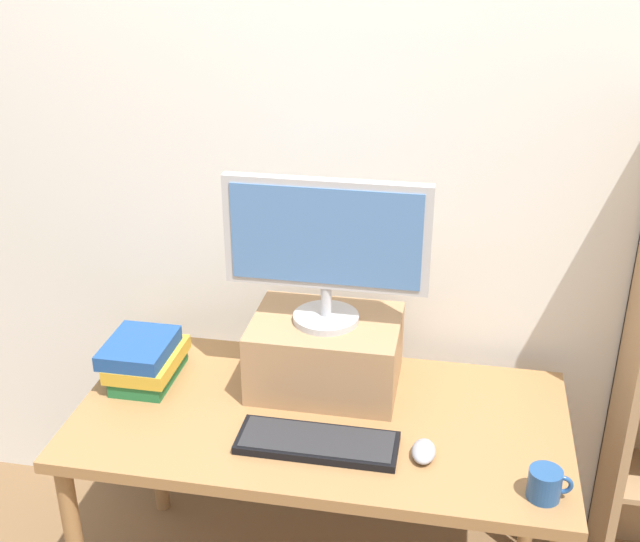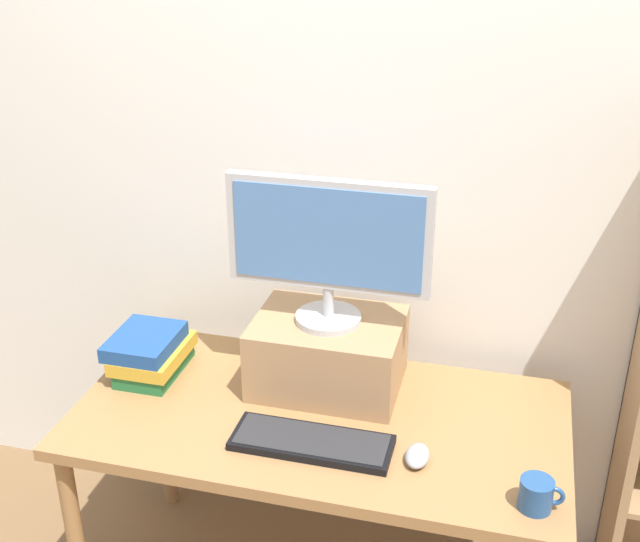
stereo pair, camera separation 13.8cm
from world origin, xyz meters
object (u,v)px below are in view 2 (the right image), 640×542
(riser_box, at_px, (328,353))
(desk, at_px, (319,435))
(computer_monitor, at_px, (329,244))
(coffee_mug, at_px, (537,494))
(book_stack, at_px, (151,353))
(computer_mouse, at_px, (417,456))
(keyboard, at_px, (312,442))

(riser_box, bearing_deg, desk, -85.17)
(computer_monitor, relative_size, coffee_mug, 5.33)
(book_stack, height_order, coffee_mug, book_stack)
(riser_box, height_order, coffee_mug, riser_box)
(riser_box, bearing_deg, book_stack, -172.19)
(riser_box, distance_m, computer_mouse, 0.45)
(computer_mouse, bearing_deg, riser_box, 136.48)
(desk, xyz_separation_m, book_stack, (-0.56, 0.09, 0.14))
(keyboard, bearing_deg, riser_box, 96.04)
(desk, xyz_separation_m, keyboard, (0.02, -0.15, 0.09))
(riser_box, bearing_deg, keyboard, -83.96)
(computer_monitor, distance_m, coffee_mug, 0.86)
(desk, relative_size, coffee_mug, 12.79)
(desk, height_order, keyboard, keyboard)
(computer_monitor, xyz_separation_m, computer_mouse, (0.32, -0.30, -0.45))
(computer_monitor, distance_m, keyboard, 0.55)
(computer_mouse, xyz_separation_m, book_stack, (-0.87, 0.23, 0.05))
(desk, distance_m, riser_box, 0.24)
(computer_monitor, distance_m, book_stack, 0.68)
(riser_box, distance_m, book_stack, 0.56)
(riser_box, xyz_separation_m, book_stack, (-0.55, -0.08, -0.04))
(computer_monitor, relative_size, computer_mouse, 5.65)
(desk, distance_m, computer_mouse, 0.35)
(keyboard, relative_size, coffee_mug, 3.97)
(desk, distance_m, book_stack, 0.59)
(computer_monitor, xyz_separation_m, coffee_mug, (0.62, -0.40, -0.43))
(desk, distance_m, keyboard, 0.17)
(keyboard, bearing_deg, computer_mouse, 1.51)
(desk, xyz_separation_m, computer_monitor, (-0.01, 0.16, 0.54))
(computer_monitor, height_order, keyboard, computer_monitor)
(keyboard, bearing_deg, desk, 97.34)
(riser_box, relative_size, computer_monitor, 0.74)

